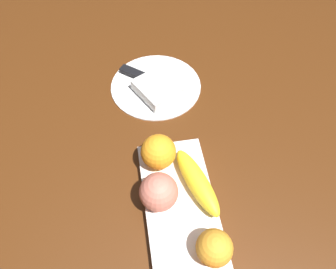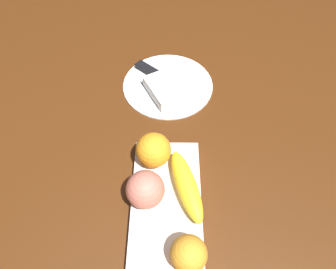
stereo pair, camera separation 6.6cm
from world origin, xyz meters
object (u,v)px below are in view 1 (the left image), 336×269
(banana, at_px, (197,182))
(folded_napkin, at_px, (157,88))
(peach, at_px, (159,192))
(fruit_tray, at_px, (185,231))
(knife, at_px, (140,76))
(orange_near_banana, at_px, (214,248))
(dinner_plate, at_px, (156,85))
(orange_near_apple, at_px, (158,152))

(banana, xyz_separation_m, folded_napkin, (-0.29, -0.04, -0.02))
(peach, height_order, folded_napkin, peach)
(fruit_tray, distance_m, knife, 0.43)
(orange_near_banana, xyz_separation_m, knife, (-0.48, -0.08, -0.04))
(banana, bearing_deg, fruit_tray, 137.95)
(dinner_plate, bearing_deg, peach, -6.84)
(knife, bearing_deg, dinner_plate, -1.49)
(orange_near_banana, bearing_deg, orange_near_apple, -161.96)
(banana, height_order, dinner_plate, banana)
(folded_napkin, bearing_deg, fruit_tray, 0.00)
(orange_near_banana, xyz_separation_m, folded_napkin, (-0.42, -0.04, -0.03))
(folded_napkin, bearing_deg, peach, -7.51)
(orange_near_banana, relative_size, folded_napkin, 0.61)
(fruit_tray, height_order, orange_near_banana, orange_near_banana)
(banana, bearing_deg, folded_napkin, -8.68)
(banana, bearing_deg, dinner_plate, -9.42)
(orange_near_apple, height_order, knife, orange_near_apple)
(orange_near_banana, distance_m, peach, 0.14)
(peach, xyz_separation_m, folded_napkin, (-0.30, 0.04, -0.04))
(peach, xyz_separation_m, knife, (-0.37, 0.00, -0.05))
(orange_near_banana, bearing_deg, dinner_plate, -175.01)
(orange_near_apple, xyz_separation_m, orange_near_banana, (0.20, 0.07, -0.00))
(peach, relative_size, knife, 0.49)
(knife, bearing_deg, banana, -38.41)
(peach, bearing_deg, banana, 102.32)
(dinner_plate, distance_m, knife, 0.05)
(orange_near_banana, relative_size, peach, 0.87)
(banana, relative_size, orange_near_banana, 2.48)
(fruit_tray, bearing_deg, orange_near_banana, 37.92)
(peach, distance_m, knife, 0.37)
(folded_napkin, bearing_deg, banana, 7.85)
(fruit_tray, relative_size, orange_near_banana, 6.10)
(orange_near_apple, distance_m, orange_near_banana, 0.22)
(banana, relative_size, orange_near_apple, 2.18)
(banana, relative_size, peach, 2.15)
(banana, distance_m, folded_napkin, 0.29)
(orange_near_apple, relative_size, folded_napkin, 0.69)
(banana, bearing_deg, peach, 85.78)
(peach, bearing_deg, orange_near_banana, 34.40)
(banana, distance_m, knife, 0.36)
(banana, relative_size, knife, 1.05)
(banana, bearing_deg, orange_near_banana, 163.37)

